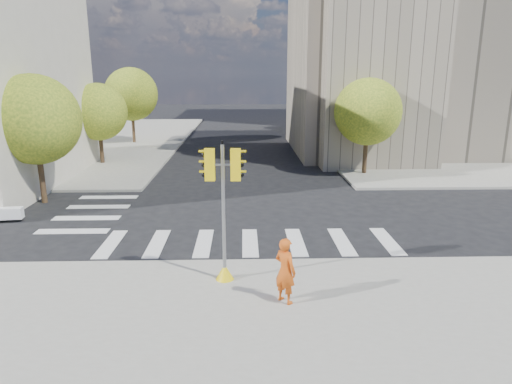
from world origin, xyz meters
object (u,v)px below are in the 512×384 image
(traffic_signal, at_px, (224,223))
(lamp_near, at_px, (360,100))
(lamp_far, at_px, (325,92))
(photographer, at_px, (285,271))

(traffic_signal, bearing_deg, lamp_near, 66.93)
(traffic_signal, bearing_deg, lamp_far, 76.59)
(lamp_near, height_order, traffic_signal, lamp_near)
(lamp_near, distance_m, lamp_far, 14.00)
(lamp_near, bearing_deg, photographer, -108.88)
(lamp_far, height_order, traffic_signal, lamp_far)
(lamp_near, xyz_separation_m, photographer, (-7.20, -21.05, -3.48))
(lamp_near, distance_m, traffic_signal, 21.65)
(photographer, bearing_deg, lamp_near, -63.04)
(lamp_far, bearing_deg, lamp_near, -90.00)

